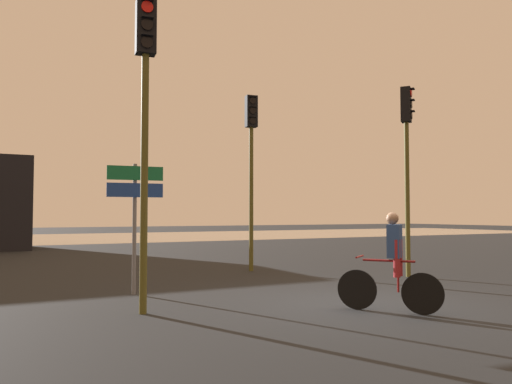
{
  "coord_description": "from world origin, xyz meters",
  "views": [
    {
      "loc": [
        -5.77,
        -7.03,
        1.58
      ],
      "look_at": [
        0.5,
        5.0,
        2.2
      ],
      "focal_mm": 35.0,
      "sensor_mm": 36.0,
      "label": 1
    }
  ],
  "objects_px": {
    "traffic_light_near_left": "(145,96)",
    "direction_sign_post": "(135,204)",
    "traffic_light_center": "(251,150)",
    "traffic_light_near_right": "(407,146)",
    "cyclist": "(393,261)"
  },
  "relations": [
    {
      "from": "direction_sign_post",
      "to": "traffic_light_center",
      "type": "bearing_deg",
      "value": -140.24
    },
    {
      "from": "traffic_light_near_left",
      "to": "cyclist",
      "type": "height_order",
      "value": "traffic_light_near_left"
    },
    {
      "from": "cyclist",
      "to": "traffic_light_near_right",
      "type": "bearing_deg",
      "value": 5.93
    },
    {
      "from": "traffic_light_center",
      "to": "direction_sign_post",
      "type": "bearing_deg",
      "value": 40.89
    },
    {
      "from": "traffic_light_center",
      "to": "traffic_light_near_right",
      "type": "xyz_separation_m",
      "value": [
        2.96,
        -3.02,
        -0.06
      ]
    },
    {
      "from": "traffic_light_near_left",
      "to": "direction_sign_post",
      "type": "relative_size",
      "value": 1.96
    },
    {
      "from": "traffic_light_center",
      "to": "cyclist",
      "type": "bearing_deg",
      "value": 91.32
    },
    {
      "from": "traffic_light_near_right",
      "to": "cyclist",
      "type": "height_order",
      "value": "traffic_light_near_right"
    },
    {
      "from": "traffic_light_center",
      "to": "traffic_light_near_right",
      "type": "distance_m",
      "value": 4.23
    },
    {
      "from": "traffic_light_near_right",
      "to": "cyclist",
      "type": "distance_m",
      "value": 5.54
    },
    {
      "from": "traffic_light_near_left",
      "to": "cyclist",
      "type": "xyz_separation_m",
      "value": [
        3.63,
        -1.75,
        -2.68
      ]
    },
    {
      "from": "traffic_light_near_right",
      "to": "direction_sign_post",
      "type": "relative_size",
      "value": 1.87
    },
    {
      "from": "traffic_light_near_left",
      "to": "cyclist",
      "type": "bearing_deg",
      "value": 160.46
    },
    {
      "from": "traffic_light_near_left",
      "to": "traffic_light_near_right",
      "type": "xyz_separation_m",
      "value": [
        7.25,
        1.59,
        -0.14
      ]
    },
    {
      "from": "traffic_light_center",
      "to": "direction_sign_post",
      "type": "relative_size",
      "value": 1.91
    }
  ]
}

